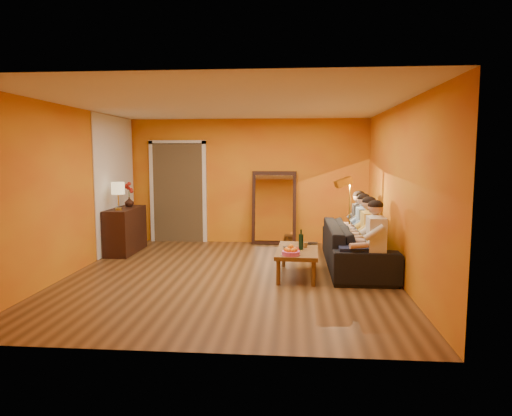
# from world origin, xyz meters

# --- Properties ---
(room_shell) EXTENTS (5.00, 5.50, 2.60)m
(room_shell) POSITION_xyz_m (0.00, 0.37, 1.30)
(room_shell) COLOR brown
(room_shell) RESTS_ON ground
(white_accent) EXTENTS (0.02, 1.90, 2.58)m
(white_accent) POSITION_xyz_m (-2.48, 1.75, 1.30)
(white_accent) COLOR white
(white_accent) RESTS_ON wall_left
(doorway_recess) EXTENTS (1.06, 0.30, 2.10)m
(doorway_recess) POSITION_xyz_m (-1.50, 2.83, 1.05)
(doorway_recess) COLOR #3F2D19
(doorway_recess) RESTS_ON floor
(door_jamb_left) EXTENTS (0.08, 0.06, 2.20)m
(door_jamb_left) POSITION_xyz_m (-2.07, 2.71, 1.05)
(door_jamb_left) COLOR white
(door_jamb_left) RESTS_ON wall_back
(door_jamb_right) EXTENTS (0.08, 0.06, 2.20)m
(door_jamb_right) POSITION_xyz_m (-0.93, 2.71, 1.05)
(door_jamb_right) COLOR white
(door_jamb_right) RESTS_ON wall_back
(door_header) EXTENTS (1.22, 0.06, 0.08)m
(door_header) POSITION_xyz_m (-1.50, 2.71, 2.12)
(door_header) COLOR white
(door_header) RESTS_ON wall_back
(mirror_frame) EXTENTS (0.92, 0.27, 1.51)m
(mirror_frame) POSITION_xyz_m (0.55, 2.63, 0.76)
(mirror_frame) COLOR black
(mirror_frame) RESTS_ON floor
(mirror_glass) EXTENTS (0.78, 0.21, 1.35)m
(mirror_glass) POSITION_xyz_m (0.55, 2.59, 0.76)
(mirror_glass) COLOR white
(mirror_glass) RESTS_ON mirror_frame
(sideboard) EXTENTS (0.44, 1.18, 0.85)m
(sideboard) POSITION_xyz_m (-2.24, 1.55, 0.42)
(sideboard) COLOR black
(sideboard) RESTS_ON floor
(table_lamp) EXTENTS (0.24, 0.24, 0.51)m
(table_lamp) POSITION_xyz_m (-2.24, 1.25, 1.10)
(table_lamp) COLOR beige
(table_lamp) RESTS_ON sideboard
(sofa) EXTENTS (2.46, 0.96, 0.72)m
(sofa) POSITION_xyz_m (2.00, 0.71, 0.36)
(sofa) COLOR black
(sofa) RESTS_ON floor
(coffee_table) EXTENTS (0.68, 1.25, 0.42)m
(coffee_table) POSITION_xyz_m (1.02, 0.11, 0.21)
(coffee_table) COLOR brown
(coffee_table) RESTS_ON floor
(floor_lamp) EXTENTS (0.35, 0.31, 1.44)m
(floor_lamp) POSITION_xyz_m (1.94, 1.24, 0.72)
(floor_lamp) COLOR gold
(floor_lamp) RESTS_ON floor
(dog) EXTENTS (0.52, 0.62, 0.63)m
(dog) POSITION_xyz_m (2.02, -0.13, 0.31)
(dog) COLOR #A27E49
(dog) RESTS_ON floor
(person_far_left) EXTENTS (0.70, 0.44, 1.22)m
(person_far_left) POSITION_xyz_m (2.13, -0.29, 0.61)
(person_far_left) COLOR silver
(person_far_left) RESTS_ON sofa
(person_mid_left) EXTENTS (0.70, 0.44, 1.22)m
(person_mid_left) POSITION_xyz_m (2.13, 0.26, 0.61)
(person_mid_left) COLOR #F2C750
(person_mid_left) RESTS_ON sofa
(person_mid_right) EXTENTS (0.70, 0.44, 1.22)m
(person_mid_right) POSITION_xyz_m (2.13, 0.81, 0.61)
(person_mid_right) COLOR #7E9DC2
(person_mid_right) RESTS_ON sofa
(person_far_right) EXTENTS (0.70, 0.44, 1.22)m
(person_far_right) POSITION_xyz_m (2.13, 1.36, 0.61)
(person_far_right) COLOR #2D2C31
(person_far_right) RESTS_ON sofa
(fruit_bowl) EXTENTS (0.26, 0.26, 0.16)m
(fruit_bowl) POSITION_xyz_m (0.92, -0.34, 0.50)
(fruit_bowl) COLOR #EC5399
(fruit_bowl) RESTS_ON coffee_table
(wine_bottle) EXTENTS (0.07, 0.07, 0.31)m
(wine_bottle) POSITION_xyz_m (1.07, 0.06, 0.58)
(wine_bottle) COLOR black
(wine_bottle) RESTS_ON coffee_table
(tumbler) EXTENTS (0.11, 0.11, 0.08)m
(tumbler) POSITION_xyz_m (1.14, 0.23, 0.46)
(tumbler) COLOR #B27F3F
(tumbler) RESTS_ON coffee_table
(laptop) EXTENTS (0.32, 0.23, 0.02)m
(laptop) POSITION_xyz_m (1.20, 0.46, 0.43)
(laptop) COLOR black
(laptop) RESTS_ON coffee_table
(book_lower) EXTENTS (0.22, 0.26, 0.02)m
(book_lower) POSITION_xyz_m (0.84, -0.09, 0.43)
(book_lower) COLOR black
(book_lower) RESTS_ON coffee_table
(book_mid) EXTENTS (0.21, 0.27, 0.02)m
(book_mid) POSITION_xyz_m (0.85, -0.08, 0.45)
(book_mid) COLOR #9D1A11
(book_mid) RESTS_ON book_lower
(book_upper) EXTENTS (0.22, 0.24, 0.02)m
(book_upper) POSITION_xyz_m (0.84, -0.10, 0.47)
(book_upper) COLOR black
(book_upper) RESTS_ON book_mid
(vase) EXTENTS (0.18, 0.18, 0.18)m
(vase) POSITION_xyz_m (-2.24, 1.80, 0.94)
(vase) COLOR black
(vase) RESTS_ON sideboard
(flowers) EXTENTS (0.17, 0.17, 0.48)m
(flowers) POSITION_xyz_m (-2.24, 1.80, 1.21)
(flowers) COLOR #9D1A11
(flowers) RESTS_ON vase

